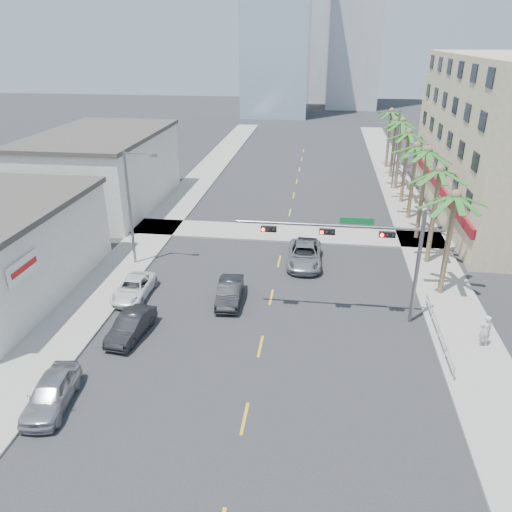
{
  "coord_description": "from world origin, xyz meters",
  "views": [
    {
      "loc": [
        2.97,
        -20.15,
        16.59
      ],
      "look_at": [
        -0.93,
        8.99,
        3.5
      ],
      "focal_mm": 35.0,
      "sensor_mm": 36.0,
      "label": 1
    }
  ],
  "objects": [
    {
      "name": "ground",
      "position": [
        0.0,
        0.0,
        0.0
      ],
      "size": [
        260.0,
        260.0,
        0.0
      ],
      "primitive_type": "plane",
      "color": "#262628",
      "rests_on": "ground"
    },
    {
      "name": "sidewalk_right",
      "position": [
        12.0,
        20.0,
        0.07
      ],
      "size": [
        4.0,
        120.0,
        0.15
      ],
      "primitive_type": "cube",
      "color": "gray",
      "rests_on": "ground"
    },
    {
      "name": "sidewalk_left",
      "position": [
        -12.0,
        20.0,
        0.07
      ],
      "size": [
        4.0,
        120.0,
        0.15
      ],
      "primitive_type": "cube",
      "color": "gray",
      "rests_on": "ground"
    },
    {
      "name": "sidewalk_cross",
      "position": [
        0.0,
        22.0,
        0.07
      ],
      "size": [
        80.0,
        4.0,
        0.15
      ],
      "primitive_type": "cube",
      "color": "gray",
      "rests_on": "ground"
    },
    {
      "name": "building_left_far",
      "position": [
        -19.5,
        28.0,
        3.6
      ],
      "size": [
        11.0,
        18.0,
        7.2
      ],
      "primitive_type": "cube",
      "color": "beige",
      "rests_on": "ground"
    },
    {
      "name": "tower_far_center",
      "position": [
        -3.0,
        125.0,
        21.0
      ],
      "size": [
        16.0,
        16.0,
        42.0
      ],
      "primitive_type": "cube",
      "color": "#ADADB2",
      "rests_on": "ground"
    },
    {
      "name": "traffic_signal_mast",
      "position": [
        5.78,
        7.95,
        5.06
      ],
      "size": [
        11.12,
        0.54,
        7.2
      ],
      "color": "slate",
      "rests_on": "ground"
    },
    {
      "name": "palm_tree_0",
      "position": [
        11.6,
        12.0,
        7.08
      ],
      "size": [
        4.8,
        4.8,
        7.8
      ],
      "color": "brown",
      "rests_on": "ground"
    },
    {
      "name": "palm_tree_1",
      "position": [
        11.6,
        17.2,
        7.43
      ],
      "size": [
        4.8,
        4.8,
        8.16
      ],
      "color": "brown",
      "rests_on": "ground"
    },
    {
      "name": "palm_tree_2",
      "position": [
        11.6,
        22.4,
        7.78
      ],
      "size": [
        4.8,
        4.8,
        8.52
      ],
      "color": "brown",
      "rests_on": "ground"
    },
    {
      "name": "palm_tree_3",
      "position": [
        11.6,
        27.6,
        7.08
      ],
      "size": [
        4.8,
        4.8,
        7.8
      ],
      "color": "brown",
      "rests_on": "ground"
    },
    {
      "name": "palm_tree_4",
      "position": [
        11.6,
        32.8,
        7.43
      ],
      "size": [
        4.8,
        4.8,
        8.16
      ],
      "color": "brown",
      "rests_on": "ground"
    },
    {
      "name": "palm_tree_5",
      "position": [
        11.6,
        38.0,
        7.78
      ],
      "size": [
        4.8,
        4.8,
        8.52
      ],
      "color": "brown",
      "rests_on": "ground"
    },
    {
      "name": "palm_tree_6",
      "position": [
        11.6,
        43.2,
        7.08
      ],
      "size": [
        4.8,
        4.8,
        7.8
      ],
      "color": "brown",
      "rests_on": "ground"
    },
    {
      "name": "palm_tree_7",
      "position": [
        11.6,
        48.4,
        7.43
      ],
      "size": [
        4.8,
        4.8,
        8.16
      ],
      "color": "brown",
      "rests_on": "ground"
    },
    {
      "name": "streetlight_left",
      "position": [
        -11.0,
        14.0,
        5.06
      ],
      "size": [
        2.55,
        0.25,
        9.0
      ],
      "color": "slate",
      "rests_on": "ground"
    },
    {
      "name": "streetlight_right",
      "position": [
        11.0,
        38.0,
        5.06
      ],
      "size": [
        2.55,
        0.25,
        9.0
      ],
      "color": "slate",
      "rests_on": "ground"
    },
    {
      "name": "guardrail",
      "position": [
        10.3,
        6.0,
        0.67
      ],
      "size": [
        0.08,
        8.08,
        1.0
      ],
      "color": "silver",
      "rests_on": "ground"
    },
    {
      "name": "car_parked_near",
      "position": [
        -9.4,
        -2.35,
        0.76
      ],
      "size": [
        2.35,
        4.67,
        1.53
      ],
      "primitive_type": "imported",
      "rotation": [
        0.0,
        0.0,
        0.12
      ],
      "color": "#B3B2B7",
      "rests_on": "ground"
    },
    {
      "name": "car_parked_mid",
      "position": [
        -7.8,
        4.08,
        0.7
      ],
      "size": [
        1.97,
        4.4,
        1.4
      ],
      "primitive_type": "imported",
      "rotation": [
        0.0,
        0.0,
        -0.12
      ],
      "color": "black",
      "rests_on": "ground"
    },
    {
      "name": "car_parked_far",
      "position": [
        -9.4,
        8.86,
        0.64
      ],
      "size": [
        2.12,
        4.58,
        1.27
      ],
      "primitive_type": "imported",
      "rotation": [
        0.0,
        0.0,
        0.0
      ],
      "color": "white",
      "rests_on": "ground"
    },
    {
      "name": "car_lane_left",
      "position": [
        -2.73,
        9.04,
        0.72
      ],
      "size": [
        1.82,
        4.48,
        1.45
      ],
      "primitive_type": "imported",
      "rotation": [
        0.0,
        0.0,
        0.07
      ],
      "color": "black",
      "rests_on": "ground"
    },
    {
      "name": "car_lane_center",
      "position": [
        2.0,
        15.77,
        0.78
      ],
      "size": [
        2.68,
        5.67,
        1.56
      ],
      "primitive_type": "imported",
      "rotation": [
        0.0,
        0.0,
        0.02
      ],
      "color": "#A8A8AD",
      "rests_on": "ground"
    },
    {
      "name": "car_lane_right",
      "position": [
        2.0,
        15.9,
        0.67
      ],
      "size": [
        2.13,
        4.72,
        1.34
      ],
      "primitive_type": "imported",
      "rotation": [
        0.0,
        0.0,
        -0.06
      ],
      "color": "black",
      "rests_on": "ground"
    },
    {
      "name": "pedestrian",
      "position": [
        12.72,
        5.6,
        1.13
      ],
      "size": [
        0.79,
        0.59,
        1.96
      ],
      "primitive_type": "imported",
      "rotation": [
        0.0,
        0.0,
        3.32
      ],
      "color": "silver",
      "rests_on": "sidewalk_right"
    }
  ]
}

